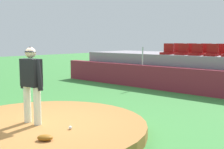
# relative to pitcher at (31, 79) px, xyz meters

# --- Properties ---
(ground_plane) EXTENTS (60.00, 60.00, 0.00)m
(ground_plane) POSITION_rel_pitcher_xyz_m (0.15, 0.14, -1.27)
(ground_plane) COLOR #3B843B
(pitchers_mound) EXTENTS (4.79, 4.79, 0.26)m
(pitchers_mound) POSITION_rel_pitcher_xyz_m (0.15, 0.14, -1.14)
(pitchers_mound) COLOR #AB7138
(pitchers_mound) RESTS_ON ground_plane
(pitcher) EXTENTS (0.72, 0.30, 1.75)m
(pitcher) POSITION_rel_pitcher_xyz_m (0.00, 0.00, 0.00)
(pitcher) COLOR white
(pitcher) RESTS_ON pitchers_mound
(baseball) EXTENTS (0.07, 0.07, 0.07)m
(baseball) POSITION_rel_pitcher_xyz_m (0.98, 0.28, -0.98)
(baseball) COLOR white
(baseball) RESTS_ON pitchers_mound
(fielding_glove) EXTENTS (0.36, 0.34, 0.11)m
(fielding_glove) POSITION_rel_pitcher_xyz_m (1.15, -0.48, -0.96)
(fielding_glove) COLOR #8F5413
(fielding_glove) RESTS_ON pitchers_mound
(brick_barrier) EXTENTS (13.79, 0.40, 1.02)m
(brick_barrier) POSITION_rel_pitcher_xyz_m (0.15, 7.02, -0.76)
(brick_barrier) COLOR maroon
(brick_barrier) RESTS_ON ground_plane
(fence_post_left) EXTENTS (0.06, 0.06, 0.82)m
(fence_post_left) POSITION_rel_pitcher_xyz_m (-1.97, 7.02, 0.16)
(fence_post_left) COLOR silver
(fence_post_left) RESTS_ON brick_barrier
(bleacher_platform) EXTENTS (12.05, 3.20, 1.49)m
(bleacher_platform) POSITION_rel_pitcher_xyz_m (0.15, 9.04, -0.53)
(bleacher_platform) COLOR gray
(bleacher_platform) RESTS_ON ground_plane
(stadium_chair_0) EXTENTS (0.48, 0.44, 0.50)m
(stadium_chair_0) POSITION_rel_pitcher_xyz_m (-1.24, 7.94, 0.37)
(stadium_chair_0) COLOR maroon
(stadium_chair_0) RESTS_ON bleacher_platform
(stadium_chair_1) EXTENTS (0.48, 0.44, 0.50)m
(stadium_chair_1) POSITION_rel_pitcher_xyz_m (-0.53, 8.00, 0.37)
(stadium_chair_1) COLOR maroon
(stadium_chair_1) RESTS_ON bleacher_platform
(stadium_chair_2) EXTENTS (0.48, 0.44, 0.50)m
(stadium_chair_2) POSITION_rel_pitcher_xyz_m (0.14, 7.97, 0.37)
(stadium_chair_2) COLOR maroon
(stadium_chair_2) RESTS_ON bleacher_platform
(stadium_chair_3) EXTENTS (0.48, 0.44, 0.50)m
(stadium_chair_3) POSITION_rel_pitcher_xyz_m (0.82, 7.96, 0.37)
(stadium_chair_3) COLOR maroon
(stadium_chair_3) RESTS_ON bleacher_platform
(stadium_chair_5) EXTENTS (0.48, 0.44, 0.50)m
(stadium_chair_5) POSITION_rel_pitcher_xyz_m (-1.23, 8.87, 0.37)
(stadium_chair_5) COLOR maroon
(stadium_chair_5) RESTS_ON bleacher_platform
(stadium_chair_6) EXTENTS (0.48, 0.44, 0.50)m
(stadium_chair_6) POSITION_rel_pitcher_xyz_m (-0.56, 8.88, 0.37)
(stadium_chair_6) COLOR maroon
(stadium_chair_6) RESTS_ON bleacher_platform
(stadium_chair_7) EXTENTS (0.48, 0.44, 0.50)m
(stadium_chair_7) POSITION_rel_pitcher_xyz_m (0.17, 8.86, 0.37)
(stadium_chair_7) COLOR maroon
(stadium_chair_7) RESTS_ON bleacher_platform
(stadium_chair_8) EXTENTS (0.48, 0.44, 0.50)m
(stadium_chair_8) POSITION_rel_pitcher_xyz_m (0.83, 8.84, 0.37)
(stadium_chair_8) COLOR maroon
(stadium_chair_8) RESTS_ON bleacher_platform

